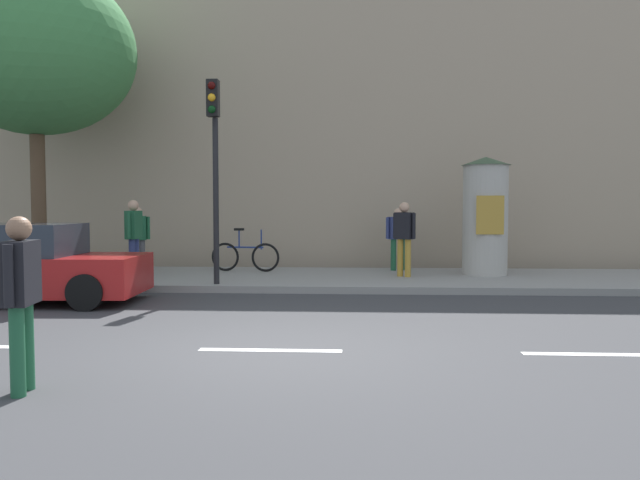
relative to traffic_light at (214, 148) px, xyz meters
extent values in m
plane|color=#38383A|center=(1.86, -5.24, -3.01)|extent=(80.00, 80.00, 0.00)
cube|color=gray|center=(1.86, 1.76, -2.93)|extent=(36.00, 4.00, 0.15)
cube|color=silver|center=(1.86, -5.24, -3.00)|extent=(1.80, 0.16, 0.01)
cube|color=silver|center=(5.86, -5.24, -3.00)|extent=(1.80, 0.16, 0.01)
cube|color=tan|center=(1.86, 6.76, 1.02)|extent=(36.00, 5.00, 8.06)
cylinder|color=black|center=(0.00, 0.11, -1.11)|extent=(0.12, 0.12, 3.49)
cube|color=black|center=(0.00, -0.07, 1.01)|extent=(0.24, 0.24, 0.75)
sphere|color=#390605|center=(0.00, -0.20, 1.24)|extent=(0.16, 0.16, 0.16)
sphere|color=#F2A519|center=(0.00, -0.20, 1.00)|extent=(0.16, 0.16, 0.16)
sphere|color=#07330F|center=(0.00, -0.20, 0.76)|extent=(0.16, 0.16, 0.16)
cylinder|color=#B2ADA3|center=(6.05, 2.25, -1.55)|extent=(1.06, 1.06, 2.62)
cone|color=#334C33|center=(6.05, 2.25, -0.14)|extent=(1.17, 1.17, 0.20)
cube|color=#B78C33|center=(6.05, 1.71, -1.42)|extent=(0.64, 0.02, 0.90)
cylinder|color=brown|center=(-4.60, 1.59, -1.19)|extent=(0.34, 0.34, 3.34)
ellipsoid|color=#3D7F42|center=(-4.60, 1.59, 2.45)|extent=(4.64, 4.64, 3.95)
cylinder|color=#1E5938|center=(-0.31, -7.01, -2.58)|extent=(0.14, 0.14, 0.86)
cylinder|color=#1E5938|center=(-0.27, -7.25, -2.58)|extent=(0.14, 0.14, 0.86)
cube|color=black|center=(-0.29, -7.13, -1.84)|extent=(0.31, 0.51, 0.61)
cylinder|color=black|center=(-0.33, -6.85, -1.84)|extent=(0.09, 0.09, 0.58)
cylinder|color=black|center=(-0.24, -7.41, -1.84)|extent=(0.09, 0.09, 0.58)
sphere|color=#8C664C|center=(-0.29, -7.13, -1.42)|extent=(0.23, 0.23, 0.23)
cube|color=#4C4C51|center=(-0.46, -7.16, -1.87)|extent=(0.20, 0.30, 0.36)
cylinder|color=#B78C33|center=(3.99, 1.74, -2.42)|extent=(0.14, 0.14, 0.88)
cylinder|color=#B78C33|center=(4.16, 1.63, -2.42)|extent=(0.14, 0.14, 0.88)
cube|color=black|center=(4.07, 1.69, -1.67)|extent=(0.47, 0.43, 0.62)
cylinder|color=black|center=(3.87, 1.83, -1.67)|extent=(0.09, 0.09, 0.59)
cylinder|color=black|center=(4.28, 1.55, -1.67)|extent=(0.09, 0.09, 0.59)
sphere|color=tan|center=(4.07, 1.69, -1.24)|extent=(0.24, 0.24, 0.24)
cylinder|color=#4C4C51|center=(-2.26, 2.05, -2.45)|extent=(0.14, 0.14, 0.82)
cylinder|color=#4C4C51|center=(-2.46, 2.00, -2.45)|extent=(0.14, 0.14, 0.82)
cube|color=#1E5938|center=(-2.36, 2.02, -1.74)|extent=(0.45, 0.34, 0.58)
cylinder|color=#1E5938|center=(-2.12, 2.09, -1.74)|extent=(0.09, 0.09, 0.55)
cylinder|color=#1E5938|center=(-2.60, 1.96, -1.74)|extent=(0.09, 0.09, 0.55)
sphere|color=tan|center=(-2.36, 2.02, -1.34)|extent=(0.22, 0.22, 0.22)
cylinder|color=navy|center=(-2.13, 0.96, -2.41)|extent=(0.14, 0.14, 0.90)
cylinder|color=navy|center=(-2.12, 1.21, -2.41)|extent=(0.14, 0.14, 0.90)
cube|color=#1E5938|center=(-2.12, 1.09, -1.64)|extent=(0.26, 0.50, 0.64)
cylinder|color=#1E5938|center=(-2.14, 0.80, -1.64)|extent=(0.09, 0.09, 0.61)
cylinder|color=#1E5938|center=(-2.11, 1.37, -1.64)|extent=(0.09, 0.09, 0.61)
sphere|color=tan|center=(-2.12, 1.09, -1.19)|extent=(0.24, 0.24, 0.24)
cylinder|color=#1E5938|center=(4.14, 3.18, -2.46)|extent=(0.14, 0.14, 0.80)
cylinder|color=#1E5938|center=(3.92, 3.09, -2.46)|extent=(0.14, 0.14, 0.80)
cube|color=navy|center=(4.03, 3.14, -1.77)|extent=(0.54, 0.41, 0.57)
cylinder|color=navy|center=(4.30, 3.25, -1.77)|extent=(0.09, 0.09, 0.54)
cylinder|color=navy|center=(3.76, 3.02, -1.77)|extent=(0.09, 0.09, 0.54)
sphere|color=tan|center=(4.03, 3.14, -1.38)|extent=(0.22, 0.22, 0.22)
cube|color=#1E5938|center=(3.96, 3.30, -1.80)|extent=(0.32, 0.26, 0.36)
torus|color=black|center=(-0.35, 2.70, -2.50)|extent=(0.72, 0.15, 0.72)
torus|color=black|center=(0.69, 2.58, -2.50)|extent=(0.72, 0.15, 0.72)
cylinder|color=navy|center=(0.17, 2.64, -2.25)|extent=(0.94, 0.15, 0.04)
cylinder|color=navy|center=(0.01, 2.66, -2.05)|extent=(0.04, 0.04, 0.45)
cylinder|color=navy|center=(0.59, 2.59, -2.05)|extent=(0.04, 0.04, 0.50)
cube|color=black|center=(0.01, 2.66, -1.80)|extent=(0.25, 0.13, 0.06)
cube|color=maroon|center=(-3.34, -1.69, -2.47)|extent=(4.64, 1.97, 0.71)
cube|color=#262D38|center=(-3.57, -1.69, -1.83)|extent=(2.62, 1.71, 0.59)
cylinder|color=black|center=(-1.71, -2.47, -2.69)|extent=(0.65, 0.24, 0.64)
cylinder|color=black|center=(-1.77, -0.78, -2.69)|extent=(0.65, 0.24, 0.64)
camera|label=1|loc=(2.90, -12.90, -1.20)|focal=35.06mm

